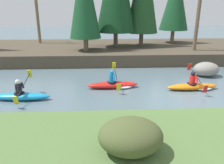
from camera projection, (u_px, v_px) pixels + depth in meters
name	position (u px, v px, depth m)	size (l,w,h in m)	color
ground_plane	(171.00, 97.00, 10.59)	(90.00, 90.00, 0.00)	slate
riverbank_far	(138.00, 50.00, 19.85)	(44.00, 8.78, 0.92)	#4C4233
bare_tree_upstream	(37.00, 4.00, 20.00)	(4.13, 4.08, 7.54)	#7A664C
bare_tree_mid_upstream	(198.00, 18.00, 16.72)	(2.90, 2.86, 5.20)	brown
shrub_clump_nearest	(130.00, 136.00, 5.19)	(1.56, 1.30, 0.84)	#4C562D
kayaker_lead	(195.00, 86.00, 11.51)	(2.79, 2.07, 1.20)	orange
kayaker_middle	(115.00, 84.00, 11.75)	(2.79, 2.07, 1.20)	red
kayaker_trailing	(21.00, 95.00, 10.21)	(2.78, 2.07, 1.20)	#1993D6
boulder_midstream	(206.00, 69.00, 13.76)	(1.58, 1.24, 0.89)	gray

